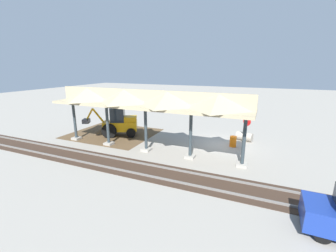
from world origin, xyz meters
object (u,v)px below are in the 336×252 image
Objects in this scene: concrete_pipe at (244,137)px; stop_sign at (247,125)px; traffic_barrel at (233,141)px; backhoe at (119,123)px.

stop_sign is at bearing 97.91° from concrete_pipe.
traffic_barrel is at bearing 70.20° from concrete_pipe.
stop_sign is 2.81× the size of traffic_barrel.
traffic_barrel is (0.74, 2.04, 0.06)m from concrete_pipe.
stop_sign reaches higher than traffic_barrel.
concrete_pipe is 1.70× the size of traffic_barrel.
backhoe is (11.66, 1.86, -0.56)m from stop_sign.
backhoe is at bearing 9.07° from stop_sign.
concrete_pipe is (0.19, -1.37, -1.43)m from stop_sign.
concrete_pipe is at bearing -109.80° from traffic_barrel.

